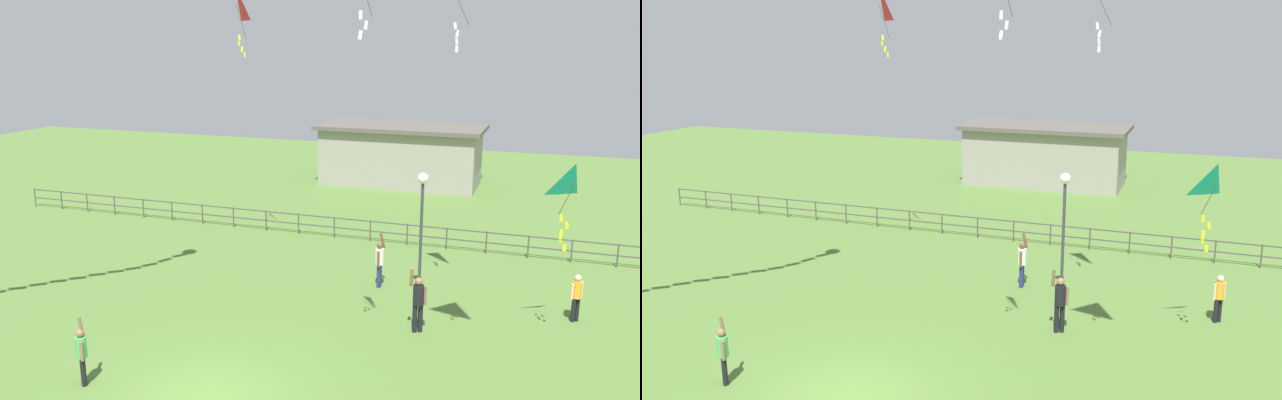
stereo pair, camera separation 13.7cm
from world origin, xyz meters
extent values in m
plane|color=#517533|center=(0.00, 0.00, 0.00)|extent=(80.00, 80.00, 0.00)
cylinder|color=#38383D|center=(3.68, 7.96, 2.06)|extent=(0.10, 0.10, 4.12)
sphere|color=white|center=(3.68, 7.96, 4.27)|extent=(0.36, 0.36, 0.36)
cylinder|color=black|center=(-3.34, -0.44, 0.39)|extent=(0.13, 0.13, 0.78)
cylinder|color=black|center=(-3.23, -0.55, 0.39)|extent=(0.13, 0.13, 0.78)
cylinder|color=#4CB259|center=(-3.29, -0.49, 1.05)|extent=(0.28, 0.28, 0.55)
sphere|color=#8C6647|center=(-3.29, -0.49, 1.43)|extent=(0.21, 0.21, 0.21)
cylinder|color=#8C6647|center=(-3.38, -0.32, 1.54)|extent=(0.17, 0.17, 0.53)
cylinder|color=#8C6647|center=(-3.16, -0.63, 1.02)|extent=(0.09, 0.09, 0.52)
cylinder|color=black|center=(4.06, 5.55, 0.44)|extent=(0.15, 0.15, 0.88)
cylinder|color=black|center=(4.21, 5.63, 0.44)|extent=(0.15, 0.15, 0.88)
cylinder|color=black|center=(4.14, 5.59, 1.19)|extent=(0.32, 0.32, 0.62)
sphere|color=#8C6647|center=(4.14, 5.59, 1.63)|extent=(0.24, 0.24, 0.24)
cylinder|color=#8C6647|center=(3.92, 5.54, 1.75)|extent=(0.18, 0.23, 0.60)
cylinder|color=#8C6647|center=(4.33, 5.69, 1.16)|extent=(0.10, 0.10, 0.59)
cylinder|color=navy|center=(2.06, 8.94, 0.42)|extent=(0.14, 0.14, 0.84)
cylinder|color=navy|center=(2.06, 8.77, 0.42)|extent=(0.14, 0.14, 0.84)
cylinder|color=white|center=(2.06, 8.86, 1.14)|extent=(0.31, 0.31, 0.60)
sphere|color=brown|center=(2.06, 8.86, 1.55)|extent=(0.23, 0.23, 0.23)
cylinder|color=brown|center=(2.11, 9.06, 1.67)|extent=(0.24, 0.10, 0.57)
cylinder|color=brown|center=(2.07, 8.65, 1.10)|extent=(0.09, 0.09, 0.56)
cylinder|color=black|center=(8.58, 8.00, 0.39)|extent=(0.13, 0.13, 0.79)
cylinder|color=black|center=(8.70, 8.10, 0.39)|extent=(0.13, 0.13, 0.79)
cylinder|color=orange|center=(8.64, 8.05, 1.06)|extent=(0.29, 0.29, 0.56)
sphere|color=beige|center=(8.64, 8.05, 1.45)|extent=(0.21, 0.21, 0.21)
cylinder|color=beige|center=(8.50, 7.92, 1.03)|extent=(0.09, 0.09, 0.53)
cylinder|color=beige|center=(8.78, 8.18, 1.03)|extent=(0.09, 0.09, 0.53)
pyramid|color=#19B2B2|center=(8.24, 5.90, 4.84)|extent=(0.97, 0.93, 1.00)
cylinder|color=#4C381E|center=(8.07, 6.16, 4.34)|extent=(0.35, 0.54, 1.00)
cube|color=yellow|center=(7.97, 6.12, 3.81)|extent=(0.08, 0.03, 0.20)
cube|color=yellow|center=(8.15, 6.20, 3.59)|extent=(0.11, 0.03, 0.21)
cube|color=yellow|center=(8.01, 6.13, 3.37)|extent=(0.09, 0.02, 0.20)
cube|color=yellow|center=(8.01, 6.13, 3.15)|extent=(0.10, 0.05, 0.20)
cube|color=yellow|center=(8.13, 6.19, 2.93)|extent=(0.08, 0.02, 0.20)
cube|color=white|center=(3.32, 1.86, 9.22)|extent=(0.09, 0.01, 0.20)
cube|color=white|center=(3.43, 1.92, 9.00)|extent=(0.11, 0.02, 0.21)
cube|color=white|center=(3.32, 1.86, 8.78)|extent=(0.10, 0.04, 0.20)
cylinder|color=#4C381E|center=(4.65, 7.31, 9.75)|extent=(0.68, 0.38, 1.39)
cube|color=white|center=(4.60, 7.29, 9.04)|extent=(0.11, 0.04, 0.21)
cube|color=white|center=(4.66, 7.32, 8.82)|extent=(0.11, 0.04, 0.21)
cube|color=white|center=(4.66, 7.32, 8.60)|extent=(0.10, 0.03, 0.20)
cube|color=white|center=(4.67, 7.32, 8.38)|extent=(0.08, 0.04, 0.20)
pyramid|color=red|center=(-4.45, 11.03, 9.96)|extent=(1.05, 1.15, 1.31)
cylinder|color=#4C381E|center=(-4.30, 11.16, 9.30)|extent=(0.32, 0.27, 1.31)
cube|color=yellow|center=(-4.37, 11.12, 8.69)|extent=(0.11, 0.04, 0.21)
cube|color=yellow|center=(-4.39, 11.11, 8.47)|extent=(0.08, 0.03, 0.20)
cube|color=yellow|center=(-4.29, 11.16, 8.25)|extent=(0.10, 0.05, 0.20)
cube|color=yellow|center=(-4.20, 11.20, 8.03)|extent=(0.08, 0.03, 0.20)
cylinder|color=#4C4742|center=(-18.03, 14.00, 0.47)|extent=(0.06, 0.06, 0.95)
cylinder|color=#4C4742|center=(-16.31, 14.00, 0.47)|extent=(0.06, 0.06, 0.95)
cylinder|color=#4C4742|center=(-14.71, 14.00, 0.47)|extent=(0.06, 0.06, 0.95)
cylinder|color=#4C4742|center=(-13.03, 14.00, 0.47)|extent=(0.06, 0.06, 0.95)
cylinder|color=#4C4742|center=(-11.34, 14.00, 0.47)|extent=(0.06, 0.06, 0.95)
cylinder|color=#4C4742|center=(-9.71, 14.00, 0.47)|extent=(0.06, 0.06, 0.95)
cylinder|color=#4C4742|center=(-8.04, 14.00, 0.47)|extent=(0.06, 0.06, 0.95)
cylinder|color=#4C4742|center=(-6.38, 14.00, 0.47)|extent=(0.06, 0.06, 0.95)
cylinder|color=#4C4742|center=(-4.71, 14.00, 0.47)|extent=(0.06, 0.06, 0.95)
cylinder|color=#4C4742|center=(-3.09, 14.00, 0.47)|extent=(0.06, 0.06, 0.95)
cylinder|color=#4C4742|center=(-1.39, 14.00, 0.47)|extent=(0.06, 0.06, 0.95)
cylinder|color=#4C4742|center=(0.27, 14.00, 0.47)|extent=(0.06, 0.06, 0.95)
cylinder|color=#4C4742|center=(1.91, 14.00, 0.47)|extent=(0.06, 0.06, 0.95)
cylinder|color=#4C4742|center=(3.60, 14.00, 0.47)|extent=(0.06, 0.06, 0.95)
cylinder|color=#4C4742|center=(5.23, 14.00, 0.47)|extent=(0.06, 0.06, 0.95)
cylinder|color=#4C4742|center=(6.89, 14.00, 0.47)|extent=(0.06, 0.06, 0.95)
cylinder|color=#4C4742|center=(8.54, 14.00, 0.47)|extent=(0.06, 0.06, 0.95)
cylinder|color=#4C4742|center=(10.21, 14.00, 0.47)|extent=(0.06, 0.06, 0.95)
cube|color=#4C4742|center=(0.00, 14.00, 0.91)|extent=(36.00, 0.05, 0.05)
cube|color=#4C4742|center=(0.00, 14.00, 0.47)|extent=(36.00, 0.05, 0.05)
cube|color=gray|center=(-1.25, 26.00, 1.66)|extent=(9.17, 4.00, 3.32)
cube|color=#59544C|center=(-1.25, 26.00, 3.44)|extent=(9.77, 4.60, 0.24)
camera|label=1|loc=(7.81, -13.21, 8.78)|focal=37.78mm
camera|label=2|loc=(7.94, -13.17, 8.78)|focal=37.78mm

